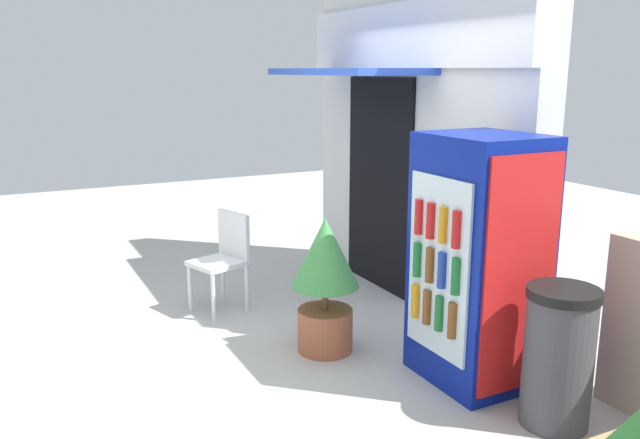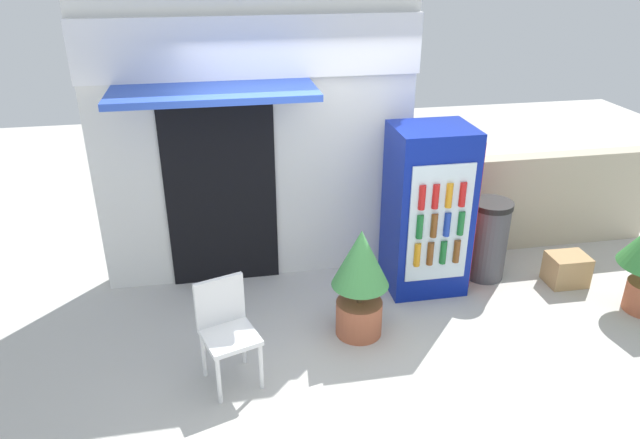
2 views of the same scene
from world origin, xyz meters
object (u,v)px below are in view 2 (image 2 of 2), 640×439
object	(u,v)px
drink_cooler	(428,210)
cardboard_box	(567,269)
plastic_chair	(226,325)
trash_bin	(488,239)
potted_plant_near_shop	(360,276)

from	to	relation	value
drink_cooler	cardboard_box	size ratio (longest dim) A/B	4.28
plastic_chair	trash_bin	xyz separation A→B (m)	(2.79, 1.15, -0.07)
potted_plant_near_shop	cardboard_box	distance (m)	2.45
drink_cooler	plastic_chair	world-z (taller)	drink_cooler
potted_plant_near_shop	trash_bin	distance (m)	1.77
cardboard_box	plastic_chair	bearing A→B (deg)	-166.70
potted_plant_near_shop	cardboard_box	world-z (taller)	potted_plant_near_shop
plastic_chair	potted_plant_near_shop	xyz separation A→B (m)	(1.20, 0.39, 0.09)
plastic_chair	trash_bin	bearing A→B (deg)	22.37
drink_cooler	plastic_chair	distance (m)	2.38
drink_cooler	potted_plant_near_shop	world-z (taller)	drink_cooler
plastic_chair	cardboard_box	bearing A→B (deg)	13.30
trash_bin	drink_cooler	bearing A→B (deg)	-176.74
plastic_chair	potted_plant_near_shop	bearing A→B (deg)	17.96
drink_cooler	potted_plant_near_shop	xyz separation A→B (m)	(-0.87, -0.72, -0.26)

